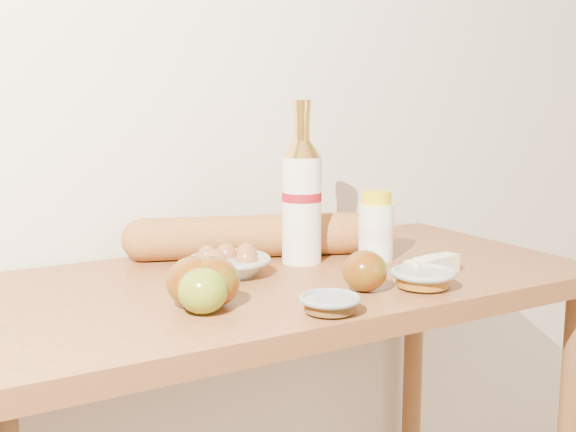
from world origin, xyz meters
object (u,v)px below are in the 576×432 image
object	(u,v)px
table	(280,337)
baguette	(251,236)
cream_bottle	(376,228)
egg_bowl	(229,263)
bourbon_bottle	(302,198)

from	to	relation	value
table	baguette	size ratio (longest dim) A/B	2.25
table	baguette	bearing A→B (deg)	81.94
cream_bottle	egg_bowl	world-z (taller)	cream_bottle
egg_bowl	baguette	world-z (taller)	baguette
table	baguette	xyz separation A→B (m)	(0.02, 0.17, 0.17)
egg_bowl	cream_bottle	bearing A→B (deg)	-7.19
baguette	table	bearing A→B (deg)	-77.75
bourbon_bottle	egg_bowl	xyz separation A→B (m)	(-0.17, -0.02, -0.11)
table	cream_bottle	distance (m)	0.30
egg_bowl	bourbon_bottle	bearing A→B (deg)	6.22
table	egg_bowl	xyz separation A→B (m)	(-0.08, 0.05, 0.15)
bourbon_bottle	baguette	world-z (taller)	bourbon_bottle
table	bourbon_bottle	bearing A→B (deg)	38.26
bourbon_bottle	egg_bowl	bearing A→B (deg)	176.17
egg_bowl	baguette	distance (m)	0.16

